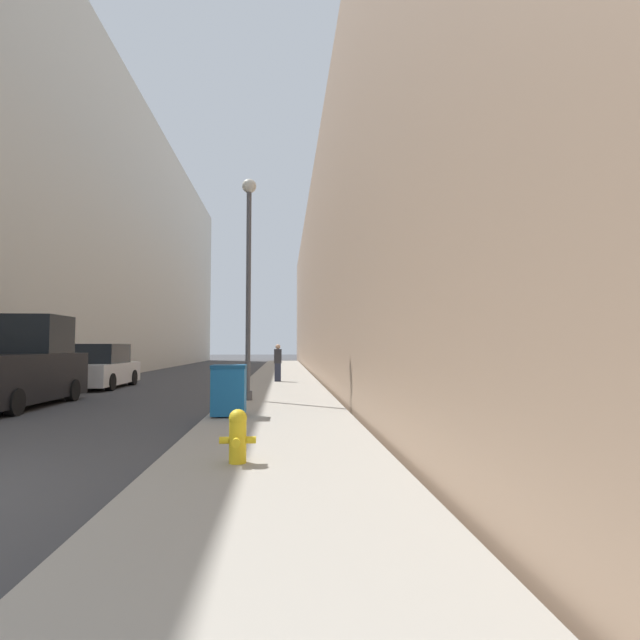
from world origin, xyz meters
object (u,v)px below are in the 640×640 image
(pickup_truck, at_px, (16,369))
(lamppost, at_px, (249,267))
(parked_sedan_near, at_px, (100,368))
(pedestrian_on_sidewalk, at_px, (278,363))
(trash_bin, at_px, (229,390))
(fire_hydrant, at_px, (238,435))

(pickup_truck, bearing_deg, lamppost, -0.02)
(parked_sedan_near, relative_size, pedestrian_on_sidewalk, 2.84)
(trash_bin, xyz_separation_m, parked_sedan_near, (-6.05, 9.52, 0.08))
(fire_hydrant, relative_size, parked_sedan_near, 0.15)
(fire_hydrant, xyz_separation_m, pickup_truck, (-6.60, 7.53, 0.52))
(fire_hydrant, bearing_deg, lamppost, 93.16)
(lamppost, relative_size, parked_sedan_near, 1.38)
(trash_bin, bearing_deg, parked_sedan_near, 122.46)
(trash_bin, relative_size, pedestrian_on_sidewalk, 0.69)
(trash_bin, bearing_deg, pickup_truck, 151.69)
(pickup_truck, distance_m, parked_sedan_near, 6.28)
(fire_hydrant, bearing_deg, pickup_truck, 131.25)
(pickup_truck, bearing_deg, parked_sedan_near, 90.30)
(fire_hydrant, xyz_separation_m, parked_sedan_near, (-6.63, 13.80, 0.28))
(parked_sedan_near, bearing_deg, lamppost, -45.28)
(parked_sedan_near, bearing_deg, pickup_truck, -89.70)
(fire_hydrant, distance_m, lamppost, 8.25)
(lamppost, bearing_deg, pedestrian_on_sidewalk, 84.29)
(trash_bin, xyz_separation_m, lamppost, (0.16, 3.24, 3.16))
(pedestrian_on_sidewalk, bearing_deg, pickup_truck, -133.01)
(parked_sedan_near, bearing_deg, fire_hydrant, -64.33)
(pickup_truck, height_order, pedestrian_on_sidewalk, pickup_truck)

